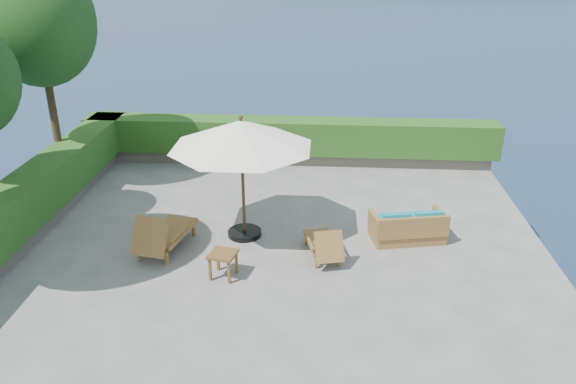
# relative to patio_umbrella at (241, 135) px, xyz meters

# --- Properties ---
(ground) EXTENTS (12.00, 12.00, 0.00)m
(ground) POSITION_rel_patio_umbrella_xyz_m (0.69, -0.76, -2.40)
(ground) COLOR gray
(ground) RESTS_ON ground
(foundation) EXTENTS (12.00, 12.00, 3.00)m
(foundation) POSITION_rel_patio_umbrella_xyz_m (0.69, -0.76, -3.95)
(foundation) COLOR #534B41
(foundation) RESTS_ON ocean
(ocean) EXTENTS (600.00, 600.00, 0.00)m
(ocean) POSITION_rel_patio_umbrella_xyz_m (0.69, -0.76, -5.40)
(ocean) COLOR #18274A
(ocean) RESTS_ON ground
(planter_wall_far) EXTENTS (12.00, 0.60, 0.36)m
(planter_wall_far) POSITION_rel_patio_umbrella_xyz_m (0.69, 4.84, -2.22)
(planter_wall_far) COLOR #6D6457
(planter_wall_far) RESTS_ON ground
(planter_wall_left) EXTENTS (0.60, 12.00, 0.36)m
(planter_wall_left) POSITION_rel_patio_umbrella_xyz_m (-4.91, -0.76, -2.22)
(planter_wall_left) COLOR #6D6457
(planter_wall_left) RESTS_ON ground
(hedge_far) EXTENTS (12.40, 0.90, 1.00)m
(hedge_far) POSITION_rel_patio_umbrella_xyz_m (0.69, 4.84, -1.55)
(hedge_far) COLOR #204A15
(hedge_far) RESTS_ON planter_wall_far
(hedge_left) EXTENTS (0.90, 12.40, 1.00)m
(hedge_left) POSITION_rel_patio_umbrella_xyz_m (-4.91, -0.76, -1.55)
(hedge_left) COLOR #204A15
(hedge_left) RESTS_ON planter_wall_left
(tree_far) EXTENTS (2.80, 2.80, 6.03)m
(tree_far) POSITION_rel_patio_umbrella_xyz_m (-5.31, 2.44, 2.00)
(tree_far) COLOR #3C2C17
(tree_far) RESTS_ON ground
(patio_umbrella) EXTENTS (4.14, 4.14, 2.84)m
(patio_umbrella) POSITION_rel_patio_umbrella_xyz_m (0.00, 0.00, 0.00)
(patio_umbrella) COLOR black
(patio_umbrella) RESTS_ON ground
(lounge_left) EXTENTS (1.08, 1.89, 1.03)m
(lounge_left) POSITION_rel_patio_umbrella_xyz_m (-1.63, -0.84, -1.97)
(lounge_left) COLOR brown
(lounge_left) RESTS_ON ground
(lounge_right) EXTENTS (0.90, 1.51, 0.81)m
(lounge_right) POSITION_rel_patio_umbrella_xyz_m (1.82, -0.89, -2.06)
(lounge_right) COLOR brown
(lounge_right) RESTS_ON ground
(side_table) EXTENTS (0.61, 0.61, 0.54)m
(side_table) POSITION_rel_patio_umbrella_xyz_m (-0.17, -1.77, -1.96)
(side_table) COLOR brown
(side_table) RESTS_ON ground
(wicker_loveseat) EXTENTS (1.75, 1.14, 0.80)m
(wicker_loveseat) POSITION_rel_patio_umbrella_xyz_m (3.69, 0.02, -2.09)
(wicker_loveseat) COLOR brown
(wicker_loveseat) RESTS_ON ground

